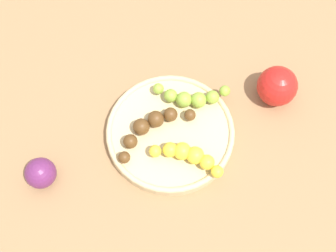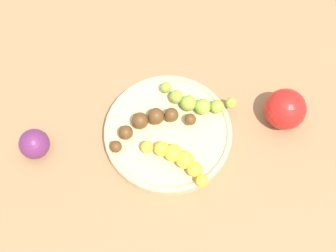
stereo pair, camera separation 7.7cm
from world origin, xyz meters
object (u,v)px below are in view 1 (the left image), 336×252
(banana_yellow, at_px, (185,155))
(apple_red, at_px, (275,86))
(banana_overripe, at_px, (149,127))
(plum_purple, at_px, (38,173))
(fruit_bowl, at_px, (168,132))
(banana_green, at_px, (189,97))

(banana_yellow, xyz_separation_m, apple_red, (-0.16, -0.13, 0.00))
(banana_overripe, xyz_separation_m, apple_red, (-0.22, -0.08, 0.00))
(apple_red, bearing_deg, banana_yellow, 39.90)
(banana_overripe, distance_m, plum_purple, 0.20)
(banana_overripe, distance_m, banana_yellow, 0.08)
(fruit_bowl, bearing_deg, plum_purple, 21.19)
(fruit_bowl, bearing_deg, banana_green, -121.58)
(banana_green, distance_m, plum_purple, 0.29)
(banana_yellow, relative_size, apple_red, 1.70)
(banana_overripe, relative_size, banana_green, 0.94)
(banana_overripe, relative_size, apple_red, 1.80)
(banana_overripe, distance_m, banana_green, 0.09)
(banana_overripe, bearing_deg, banana_yellow, -165.63)
(fruit_bowl, xyz_separation_m, banana_yellow, (-0.03, 0.05, 0.02))
(banana_overripe, distance_m, apple_red, 0.24)
(banana_overripe, height_order, banana_green, banana_overripe)
(banana_yellow, height_order, plum_purple, plum_purple)
(banana_overripe, relative_size, plum_purple, 2.49)
(apple_red, bearing_deg, banana_overripe, 20.24)
(fruit_bowl, height_order, plum_purple, plum_purple)
(banana_yellow, bearing_deg, apple_red, -31.27)
(banana_yellow, relative_size, plum_purple, 2.36)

